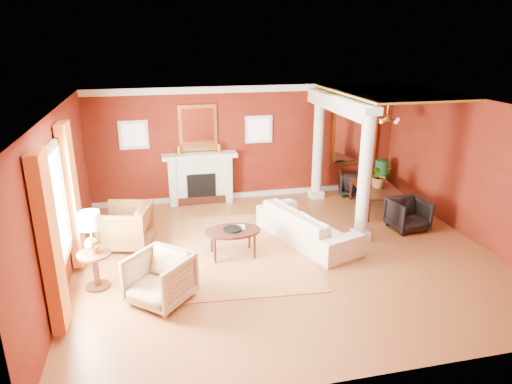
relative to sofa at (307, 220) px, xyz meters
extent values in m
plane|color=brown|center=(-0.59, -0.50, -0.48)|extent=(8.00, 8.00, 0.00)
cube|color=#5D190C|center=(-0.59, 3.00, 0.97)|extent=(8.00, 0.04, 2.90)
cube|color=#5D190C|center=(-0.59, -4.00, 0.97)|extent=(8.00, 0.04, 2.90)
cube|color=#5D190C|center=(-4.59, -0.50, 0.97)|extent=(0.04, 7.00, 2.90)
cube|color=#5D190C|center=(3.41, -0.50, 0.97)|extent=(0.04, 7.00, 2.90)
cube|color=white|center=(-0.59, -0.50, 2.42)|extent=(8.00, 7.00, 0.04)
cube|color=silver|center=(-1.89, 2.83, 0.12)|extent=(1.60, 0.34, 1.20)
cube|color=black|center=(-1.89, 2.65, -0.03)|extent=(0.72, 0.03, 0.70)
cube|color=black|center=(-1.89, 2.65, -0.38)|extent=(1.20, 0.05, 0.20)
cube|color=silver|center=(-1.89, 2.79, 0.76)|extent=(1.85, 0.42, 0.10)
cube|color=silver|center=(-2.59, 2.80, 0.12)|extent=(0.16, 0.40, 1.20)
cube|color=silver|center=(-1.19, 2.80, 0.12)|extent=(0.16, 0.40, 1.20)
cube|color=gold|center=(-1.89, 2.96, 1.42)|extent=(0.95, 0.06, 1.15)
cube|color=white|center=(-1.89, 2.92, 1.42)|extent=(0.78, 0.02, 0.98)
cube|color=silver|center=(-3.44, 2.97, 1.32)|extent=(0.70, 0.06, 0.70)
cube|color=white|center=(-3.44, 2.93, 1.32)|extent=(0.54, 0.02, 0.54)
cube|color=silver|center=(-0.34, 2.97, 1.32)|extent=(0.70, 0.06, 0.70)
cube|color=white|center=(-0.34, 2.93, 1.32)|extent=(0.54, 0.02, 0.54)
cube|color=white|center=(-4.57, -1.10, 1.07)|extent=(0.03, 1.30, 1.70)
cube|color=silver|center=(-4.54, -1.80, 1.07)|extent=(0.08, 0.10, 1.90)
cube|color=silver|center=(-4.54, -0.40, 1.07)|extent=(0.08, 0.10, 1.90)
cube|color=#C16321|center=(-4.47, -2.10, 0.92)|extent=(0.18, 0.55, 2.60)
cube|color=#C16321|center=(-4.47, -0.10, 0.92)|extent=(0.18, 0.55, 2.60)
cube|color=silver|center=(1.11, -0.20, -0.38)|extent=(0.34, 0.34, 0.20)
cylinder|color=silver|center=(1.11, -0.20, 0.97)|extent=(0.26, 0.26, 2.50)
cube|color=silver|center=(1.11, -0.20, 2.24)|extent=(0.36, 0.36, 0.16)
cube|color=silver|center=(1.11, 2.50, -0.38)|extent=(0.34, 0.34, 0.20)
cylinder|color=silver|center=(1.11, 2.50, 0.97)|extent=(0.26, 0.26, 2.50)
cube|color=silver|center=(1.11, 2.50, 2.24)|extent=(0.36, 0.36, 0.16)
cube|color=silver|center=(1.11, 1.40, 2.14)|extent=(0.30, 3.20, 0.32)
cube|color=gold|center=(2.26, 1.25, 2.39)|extent=(2.30, 3.40, 0.04)
cube|color=gold|center=(2.31, 2.96, 1.07)|extent=(1.30, 0.06, 1.70)
cube|color=white|center=(2.31, 2.92, 1.07)|extent=(1.10, 0.02, 1.50)
cylinder|color=#B58E39|center=(2.31, 1.30, 2.10)|extent=(0.02, 0.02, 0.65)
sphere|color=#B58E39|center=(2.31, 1.30, 1.77)|extent=(0.20, 0.20, 0.20)
sphere|color=beige|center=(2.59, 1.30, 1.74)|extent=(0.09, 0.09, 0.09)
sphere|color=beige|center=(2.40, 1.56, 1.74)|extent=(0.09, 0.09, 0.09)
sphere|color=beige|center=(2.08, 1.46, 1.74)|extent=(0.09, 0.09, 0.09)
sphere|color=beige|center=(2.08, 1.13, 1.74)|extent=(0.09, 0.09, 0.09)
sphere|color=beige|center=(2.40, 1.03, 1.74)|extent=(0.09, 0.09, 0.09)
cube|color=silver|center=(-0.59, 2.96, 2.34)|extent=(8.00, 0.08, 0.16)
cube|color=silver|center=(-0.59, 2.96, -0.42)|extent=(8.00, 0.08, 0.12)
cube|color=maroon|center=(-1.46, -0.11, -0.47)|extent=(3.01, 3.84, 0.01)
imported|color=#F6E7CF|center=(0.00, 0.00, 0.00)|extent=(1.49, 2.54, 0.96)
imported|color=black|center=(-3.65, 0.55, 0.01)|extent=(1.09, 1.14, 0.98)
imported|color=tan|center=(-3.04, -1.66, -0.03)|extent=(1.20, 1.20, 0.90)
cylinder|color=black|center=(-1.63, -0.33, 0.04)|extent=(1.09, 1.09, 0.05)
cylinder|color=black|center=(-2.01, -0.57, -0.23)|extent=(0.05, 0.05, 0.49)
cylinder|color=black|center=(-1.25, -0.57, -0.23)|extent=(0.05, 0.05, 0.49)
cylinder|color=black|center=(-2.01, -0.10, -0.23)|extent=(0.05, 0.05, 0.49)
cylinder|color=black|center=(-1.25, -0.10, -0.23)|extent=(0.05, 0.05, 0.49)
imported|color=black|center=(-1.55, -0.26, 0.19)|extent=(0.18, 0.03, 0.25)
cylinder|color=black|center=(-4.09, -0.97, -0.46)|extent=(0.41, 0.41, 0.04)
cylinder|color=black|center=(-4.09, -0.97, -0.16)|extent=(0.10, 0.10, 0.63)
cylinder|color=black|center=(-4.09, -0.97, 0.15)|extent=(0.55, 0.55, 0.04)
sphere|color=#B58E39|center=(-4.09, -0.97, 0.34)|extent=(0.26, 0.26, 0.26)
cylinder|color=#B58E39|center=(-4.09, -0.97, 0.52)|extent=(0.03, 0.03, 0.28)
cone|color=beige|center=(-4.09, -0.97, 0.77)|extent=(0.41, 0.41, 0.28)
imported|color=black|center=(2.24, 1.33, -0.01)|extent=(0.82, 1.74, 0.93)
imported|color=black|center=(2.36, 0.07, -0.09)|extent=(0.80, 0.76, 0.77)
imported|color=black|center=(2.14, 2.50, -0.12)|extent=(0.86, 0.84, 0.71)
sphere|color=#144124|center=(2.91, 2.41, -0.29)|extent=(0.40, 0.40, 0.40)
cylinder|color=#144124|center=(2.91, 2.41, -0.01)|extent=(0.35, 0.35, 0.94)
imported|color=#26591E|center=(2.26, 1.30, 0.69)|extent=(0.55, 0.61, 0.47)
camera|label=1|loc=(-2.97, -8.25, 3.64)|focal=32.00mm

